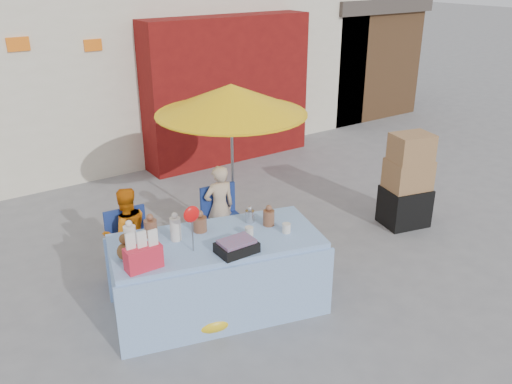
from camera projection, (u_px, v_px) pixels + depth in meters
ground at (261, 299)px, 6.04m from camera, size 80.00×80.00×0.00m
market_table at (217, 273)px, 5.71m from camera, size 2.38×1.55×1.33m
chair_left at (134, 261)px, 6.29m from camera, size 0.52×0.51×0.85m
chair_right at (226, 233)px, 6.94m from camera, size 0.52×0.51×0.85m
vendor_orange at (127, 233)px, 6.27m from camera, size 0.58×0.47×1.13m
vendor_beige at (219, 207)px, 6.92m from camera, size 0.43×0.31×1.13m
umbrella at (231, 100)px, 6.66m from camera, size 1.90×1.90×2.09m
box_stack at (407, 184)px, 7.51m from camera, size 0.70×0.62×1.34m
tarp_bundle at (212, 314)px, 5.54m from camera, size 0.68×0.57×0.29m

